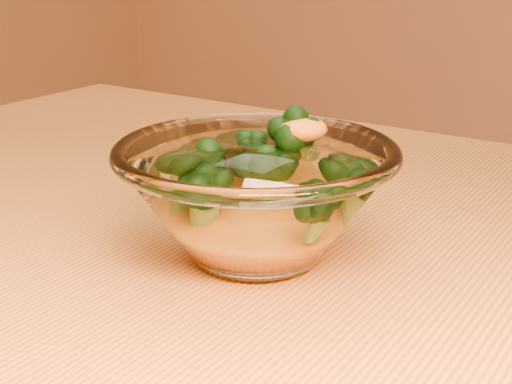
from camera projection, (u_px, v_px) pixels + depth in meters
table at (293, 378)px, 0.54m from camera, size 1.20×0.80×0.75m
glass_bowl at (256, 198)px, 0.50m from camera, size 0.20×0.20×0.09m
cheese_sauce at (256, 222)px, 0.51m from camera, size 0.12×0.12×0.03m
broccoli_heap at (254, 173)px, 0.51m from camera, size 0.14×0.11×0.08m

